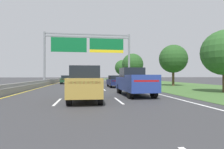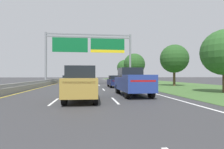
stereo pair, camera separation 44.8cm
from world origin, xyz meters
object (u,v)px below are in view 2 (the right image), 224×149
Objects in this scene: car_black_centre_lane_suv at (87,77)px; roadside_tree_far at (134,64)px; overhead_sign_gantry at (89,48)px; car_darkgreen_left_lane_sedan at (67,79)px; roadside_tree_mid at (174,59)px; roadside_tree_distant at (125,68)px; car_navy_right_lane_sedan at (115,81)px; pickup_truck_blue at (132,82)px; car_red_left_lane_sedan at (74,78)px; car_gold_centre_lane_suv at (82,83)px.

roadside_tree_far is at bearing -113.48° from car_black_centre_lane_suv.
car_darkgreen_left_lane_sedan is (-4.08, 3.17, -5.60)m from overhead_sign_gantry.
overhead_sign_gantry is 14.29m from roadside_tree_mid.
car_navy_right_lane_sedan is at bearing -103.34° from roadside_tree_distant.
overhead_sign_gantry is 25.88m from roadside_tree_distant.
pickup_truck_blue is at bearing -79.64° from overhead_sign_gantry.
car_red_left_lane_sedan is 17.07m from roadside_tree_far.
roadside_tree_distant reaches higher than car_red_left_lane_sedan.
car_gold_centre_lane_suv is (-0.50, -20.81, -5.32)m from overhead_sign_gantry.
roadside_tree_mid is at bearing -40.56° from car_gold_centre_lane_suv.
car_red_left_lane_sedan is at bearing 10.42° from pickup_truck_blue.
car_black_centre_lane_suv is at bearing -141.43° from car_red_left_lane_sedan.
roadside_tree_distant reaches higher than roadside_tree_mid.
overhead_sign_gantry is 21.49m from car_gold_centre_lane_suv.
roadside_tree_far reaches higher than pickup_truck_blue.
car_gold_centre_lane_suv is at bearing -132.08° from roadside_tree_mid.
car_gold_centre_lane_suv is at bearing -91.37° from overhead_sign_gantry.
overhead_sign_gantry is at bearing 22.56° from car_navy_right_lane_sedan.
pickup_truck_blue is 0.83× the size of roadside_tree_far.
car_navy_right_lane_sedan is 26.55m from car_red_left_lane_sedan.
car_black_centre_lane_suv is 5.46m from car_red_left_lane_sedan.
car_navy_right_lane_sedan is 32.50m from roadside_tree_distant.
pickup_truck_blue is at bearing -100.35° from roadside_tree_distant.
car_red_left_lane_sedan is at bearing 15.62° from car_navy_right_lane_sedan.
pickup_truck_blue is 27.53m from roadside_tree_far.
roadside_tree_far is (10.68, 29.10, 3.02)m from car_gold_centre_lane_suv.
roadside_tree_mid is (13.12, -19.39, 2.96)m from car_black_centre_lane_suv.
car_black_centre_lane_suv is 23.60m from roadside_tree_mid.
car_navy_right_lane_sedan and car_darkgreen_left_lane_sedan have the same top height.
car_darkgreen_left_lane_sedan and car_red_left_lane_sedan have the same top height.
pickup_truck_blue is 15.39m from roadside_tree_mid.
roadside_tree_distant reaches higher than car_darkgreen_left_lane_sedan.
overhead_sign_gantry is at bearing -115.07° from roadside_tree_distant.
pickup_truck_blue is at bearing -168.19° from car_red_left_lane_sedan.
roadside_tree_distant reaches higher than pickup_truck_blue.
car_red_left_lane_sedan is 0.71× the size of roadside_tree_mid.
car_darkgreen_left_lane_sedan is at bearing 142.21° from overhead_sign_gantry.
car_navy_right_lane_sedan and car_red_left_lane_sedan have the same top height.
car_navy_right_lane_sedan is at bearing -168.61° from roadside_tree_mid.
car_red_left_lane_sedan is 16.27m from roadside_tree_distant.
pickup_truck_blue is at bearing -162.28° from car_darkgreen_left_lane_sedan.
roadside_tree_mid is at bearing -144.78° from car_red_left_lane_sedan.
roadside_tree_mid reaches higher than car_darkgreen_left_lane_sedan.
car_darkgreen_left_lane_sedan is 1.01× the size of car_red_left_lane_sedan.
overhead_sign_gantry is 2.44× the size of roadside_tree_mid.
pickup_truck_blue reaches higher than car_red_left_lane_sedan.
car_navy_right_lane_sedan is at bearing -1.75° from pickup_truck_blue.
car_red_left_lane_sedan is 0.69× the size of roadside_tree_distant.
overhead_sign_gantry is 3.19× the size of car_black_centre_lane_suv.
roadside_tree_distant is (0.73, 15.05, -0.12)m from roadside_tree_far.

